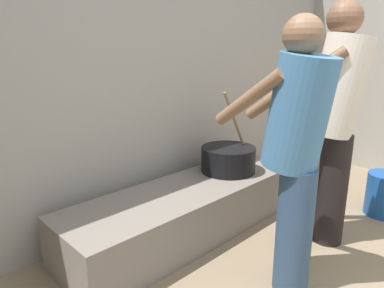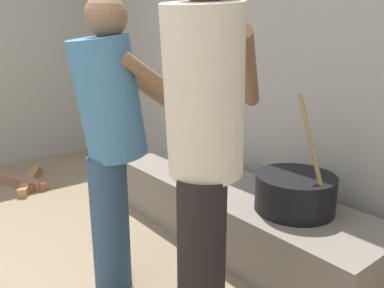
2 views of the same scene
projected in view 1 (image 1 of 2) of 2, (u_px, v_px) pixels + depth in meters
The scene contains 5 objects.
block_enclosure_rear at pixel (137, 70), 2.65m from camera, with size 5.58×0.20×2.39m, color #9E998E.
hearth_ledge at pixel (191, 209), 2.60m from camera, with size 2.02×0.60×0.37m, color slate.
cooking_pot_main at pixel (228, 159), 2.85m from camera, with size 0.45×0.45×0.66m.
cook_in_cream_shirt at pixel (336, 112), 2.28m from camera, with size 0.67×0.73×1.64m.
cook_in_blue_shirt at pixel (296, 144), 1.82m from camera, with size 0.37×0.66×1.51m.
Camera 1 is at (-1.60, 0.20, 1.33)m, focal length 32.19 mm.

